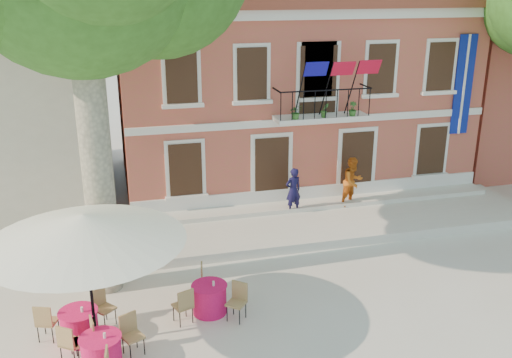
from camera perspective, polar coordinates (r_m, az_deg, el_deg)
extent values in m
plane|color=beige|center=(15.25, 6.31, -11.95)|extent=(90.00, 90.00, 0.00)
cube|color=#C14C45|center=(23.59, 2.69, 8.50)|extent=(13.00, 8.00, 7.00)
cube|color=silver|center=(19.47, 6.37, 16.09)|extent=(13.30, 0.35, 0.35)
cube|color=silver|center=(19.47, 6.53, 6.11)|extent=(3.20, 0.90, 0.15)
cube|color=black|center=(18.90, 7.07, 8.80)|extent=(3.20, 0.04, 0.04)
cube|color=navy|center=(22.23, 20.04, 8.82)|extent=(0.70, 0.05, 3.60)
cube|color=#0F0D91|center=(18.15, 4.87, 10.85)|extent=(0.76, 0.27, 0.47)
cube|color=red|center=(18.46, 7.56, 10.89)|extent=(0.76, 0.29, 0.47)
cube|color=red|center=(18.81, 10.16, 10.91)|extent=(0.76, 0.27, 0.47)
imported|color=#26591E|center=(18.79, 4.01, 6.71)|extent=(0.43, 0.37, 0.48)
imported|color=#26591E|center=(19.13, 6.88, 6.83)|extent=(0.26, 0.21, 0.48)
imported|color=#26591E|center=(19.51, 9.64, 6.94)|extent=(0.27, 0.27, 0.48)
cube|color=silver|center=(19.49, 7.35, -4.29)|extent=(14.00, 3.40, 0.30)
cylinder|color=#A59E84|center=(14.83, -15.69, 2.03)|extent=(0.78, 0.78, 7.33)
cylinder|color=black|center=(14.03, -15.65, -15.47)|extent=(0.68, 0.68, 0.08)
cylinder|color=black|center=(13.32, -16.19, -10.55)|extent=(0.07, 0.07, 2.84)
cone|color=white|center=(12.67, -16.80, -4.72)|extent=(4.32, 4.32, 0.63)
imported|color=#110F33|center=(19.50, 3.75, -1.15)|extent=(0.66, 0.51, 1.60)
imported|color=#CA6017|center=(20.32, 9.65, -0.27)|extent=(1.05, 0.94, 1.77)
cylinder|color=#EC1667|center=(14.08, -17.24, -13.88)|extent=(0.84, 0.84, 0.75)
cylinder|color=#EC1667|center=(13.88, -17.40, -12.54)|extent=(0.90, 0.90, 0.02)
cube|color=tan|center=(13.40, -16.78, -15.17)|extent=(0.49, 0.49, 0.95)
cube|color=tan|center=(14.41, -14.91, -12.35)|extent=(0.59, 0.59, 0.95)
cube|color=tan|center=(14.31, -20.14, -13.17)|extent=(0.54, 0.54, 0.95)
cylinder|color=#EC1667|center=(13.09, -15.19, -16.45)|extent=(0.84, 0.84, 0.75)
cylinder|color=#EC1667|center=(12.87, -15.34, -15.05)|extent=(0.90, 0.90, 0.02)
cube|color=tan|center=(13.28, -12.22, -15.07)|extent=(0.56, 0.56, 0.95)
cube|color=tan|center=(13.42, -17.96, -15.24)|extent=(0.58, 0.58, 0.95)
cylinder|color=#EC1667|center=(14.53, -4.67, -11.89)|extent=(0.84, 0.84, 0.75)
cylinder|color=#EC1667|center=(14.33, -4.71, -10.57)|extent=(0.90, 0.90, 0.02)
cube|color=tan|center=(14.16, -1.98, -12.24)|extent=(0.59, 0.59, 0.95)
cube|color=tan|center=(15.13, -4.69, -10.10)|extent=(0.48, 0.48, 0.95)
cube|color=tan|center=(14.17, -7.36, -12.37)|extent=(0.54, 0.54, 0.95)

